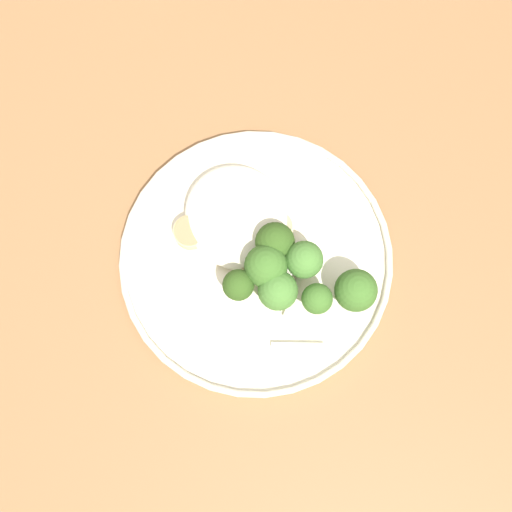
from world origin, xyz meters
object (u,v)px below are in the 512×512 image
dinner_plate (256,259)px  broccoli_floret_front_edge (317,299)px  seared_scallop_tilted_round (217,219)px  broccoli_floret_left_leaning (278,291)px  broccoli_floret_tall_stalk (304,260)px  seared_scallop_half_hidden (250,256)px  seared_scallop_right_edge (277,228)px  broccoli_floret_near_rim (275,242)px  broccoli_floret_split_head (238,286)px  seared_scallop_center_golden (190,232)px  seared_scallop_front_small (214,199)px  broccoli_floret_center_pile (356,291)px  seared_scallop_left_edge (219,252)px  seared_scallop_large_seared (238,216)px  broccoli_floret_right_tilted (266,266)px

dinner_plate → broccoli_floret_front_edge: (0.08, 0.02, 0.03)m
seared_scallop_tilted_round → broccoli_floret_left_leaning: (0.10, 0.00, 0.02)m
seared_scallop_tilted_round → broccoli_floret_tall_stalk: (0.09, 0.04, 0.03)m
seared_scallop_half_hidden → broccoli_floret_left_leaning: bearing=-3.1°
seared_scallop_right_edge → broccoli_floret_near_rim: (0.02, -0.02, 0.02)m
broccoli_floret_left_leaning → broccoli_floret_split_head: broccoli_floret_left_leaning is taller
seared_scallop_tilted_round → seared_scallop_center_golden: 0.03m
seared_scallop_front_small → broccoli_floret_center_pile: broccoli_floret_center_pile is taller
seared_scallop_left_edge → broccoli_floret_near_rim: bearing=56.4°
seared_scallop_left_edge → broccoli_floret_split_head: size_ratio=0.46×
seared_scallop_large_seared → broccoli_floret_near_rim: (0.05, 0.01, 0.02)m
seared_scallop_center_golden → broccoli_floret_split_head: broccoli_floret_split_head is taller
seared_scallop_center_golden → seared_scallop_left_edge: 0.04m
seared_scallop_left_edge → broccoli_floret_near_rim: (0.03, 0.05, 0.02)m
seared_scallop_large_seared → seared_scallop_front_small: seared_scallop_front_small is taller
broccoli_floret_tall_stalk → seared_scallop_left_edge: bearing=-137.6°
broccoli_floret_split_head → broccoli_floret_tall_stalk: bearing=73.3°
seared_scallop_front_small → broccoli_floret_front_edge: 0.15m
broccoli_floret_center_pile → broccoli_floret_front_edge: bearing=-114.9°
seared_scallop_center_golden → seared_scallop_half_hidden: size_ratio=0.98×
seared_scallop_large_seared → broccoli_floret_center_pile: (0.14, 0.04, 0.02)m
seared_scallop_center_golden → broccoli_floret_center_pile: bearing=31.2°
seared_scallop_tilted_round → seared_scallop_front_small: size_ratio=0.80×
seared_scallop_large_seared → broccoli_floret_right_tilted: broccoli_floret_right_tilted is taller
broccoli_floret_front_edge → broccoli_floret_right_tilted: bearing=-159.9°
broccoli_floret_right_tilted → broccoli_floret_tall_stalk: broccoli_floret_right_tilted is taller
seared_scallop_front_small → seared_scallop_right_edge: (0.07, 0.03, -0.00)m
seared_scallop_large_seared → seared_scallop_front_small: bearing=-163.7°
seared_scallop_large_seared → seared_scallop_right_edge: size_ratio=0.63×
seared_scallop_left_edge → broccoli_floret_tall_stalk: bearing=42.4°
broccoli_floret_near_rim → seared_scallop_half_hidden: bearing=-107.7°
dinner_plate → seared_scallop_left_edge: size_ratio=12.25×
broccoli_floret_front_edge → broccoli_floret_left_leaning: (-0.03, -0.03, 0.00)m
seared_scallop_large_seared → seared_scallop_center_golden: size_ratio=0.63×
broccoli_floret_split_head → seared_scallop_center_golden: bearing=-177.2°
seared_scallop_tilted_round → broccoli_floret_center_pile: broccoli_floret_center_pile is taller
seared_scallop_half_hidden → seared_scallop_tilted_round: bearing=-176.2°
seared_scallop_center_golden → broccoli_floret_split_head: bearing=2.8°
seared_scallop_left_edge → broccoli_floret_split_head: (0.04, -0.01, 0.02)m
seared_scallop_left_edge → broccoli_floret_center_pile: size_ratio=0.43×
seared_scallop_tilted_round → seared_scallop_right_edge: same height
seared_scallop_right_edge → broccoli_floret_split_head: size_ratio=0.69×
seared_scallop_right_edge → broccoli_floret_tall_stalk: 0.05m
seared_scallop_large_seared → broccoli_floret_tall_stalk: bearing=13.9°
seared_scallop_right_edge → seared_scallop_half_hidden: size_ratio=0.99×
broccoli_floret_left_leaning → broccoli_floret_tall_stalk: bearing=101.4°
seared_scallop_left_edge → seared_scallop_center_golden: bearing=-161.3°
seared_scallop_center_golden → seared_scallop_right_edge: seared_scallop_right_edge is taller
broccoli_floret_front_edge → broccoli_floret_near_rim: 0.07m
broccoli_floret_front_edge → seared_scallop_left_edge: bearing=-156.1°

